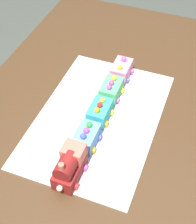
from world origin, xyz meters
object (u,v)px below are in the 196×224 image
object	(u,v)px
cake_car_hopper_mint_green	(111,90)
cake_car_flatbed_bubblegum	(121,70)
cake_locomotive	(70,166)
cake_car_tanker_turquoise	(100,112)
dining_table	(112,129)
cake_car_caboose_sky_blue	(87,137)

from	to	relation	value
cake_car_hopper_mint_green	cake_car_flatbed_bubblegum	distance (m)	0.12
cake_locomotive	cake_car_tanker_turquoise	bearing A→B (deg)	0.00
dining_table	cake_car_flatbed_bubblegum	xyz separation A→B (m)	(0.18, 0.03, 0.14)
dining_table	cake_car_flatbed_bubblegum	distance (m)	0.23
cake_locomotive	cake_car_caboose_sky_blue	size ratio (longest dim) A/B	1.40
cake_car_hopper_mint_green	cake_car_flatbed_bubblegum	world-z (taller)	same
cake_car_caboose_sky_blue	cake_car_tanker_turquoise	world-z (taller)	same
dining_table	cake_car_caboose_sky_blue	size ratio (longest dim) A/B	14.00
cake_car_caboose_sky_blue	cake_car_flatbed_bubblegum	bearing A→B (deg)	0.00
cake_car_tanker_turquoise	cake_car_flatbed_bubblegum	world-z (taller)	same
cake_car_caboose_sky_blue	cake_car_hopper_mint_green	world-z (taller)	same
dining_table	cake_car_flatbed_bubblegum	world-z (taller)	cake_car_flatbed_bubblegum
cake_car_flatbed_bubblegum	cake_locomotive	bearing A→B (deg)	-180.00
cake_locomotive	cake_car_hopper_mint_green	distance (m)	0.37
cake_car_caboose_sky_blue	cake_car_hopper_mint_green	distance (m)	0.24
dining_table	cake_car_caboose_sky_blue	bearing A→B (deg)	170.84
cake_car_tanker_turquoise	cake_car_flatbed_bubblegum	size ratio (longest dim) A/B	1.00
dining_table	cake_car_flatbed_bubblegum	bearing A→B (deg)	8.83
cake_locomotive	cake_car_tanker_turquoise	size ratio (longest dim) A/B	1.40
dining_table	cake_locomotive	world-z (taller)	cake_locomotive
cake_car_caboose_sky_blue	dining_table	bearing A→B (deg)	-9.16
cake_car_caboose_sky_blue	cake_car_flatbed_bubblegum	xyz separation A→B (m)	(0.35, 0.00, -0.00)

